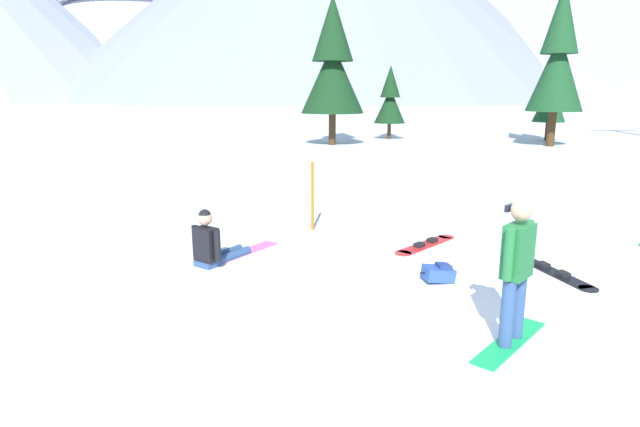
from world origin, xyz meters
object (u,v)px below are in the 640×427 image
(snowboarder_midground, at_px, (214,244))
(backpack_blue, at_px, (439,273))
(loose_snowboard_near_left, at_px, (552,271))
(pine_tree_leaning, at_px, (333,65))
(trail_marker_pole, at_px, (313,196))
(pine_tree_short, at_px, (390,99))
(pine_tree_slender, at_px, (551,94))
(loose_snowboard_far_spare, at_px, (426,244))
(pine_tree_tall, at_px, (558,58))
(snowboarder_foreground, at_px, (516,270))

(snowboarder_midground, xyz_separation_m, backpack_blue, (3.43, -1.45, -0.20))
(loose_snowboard_near_left, relative_size, pine_tree_leaning, 0.24)
(trail_marker_pole, relative_size, pine_tree_short, 0.33)
(pine_tree_slender, bearing_deg, loose_snowboard_near_left, -121.86)
(loose_snowboard_far_spare, relative_size, pine_tree_short, 0.37)
(loose_snowboard_near_left, bearing_deg, pine_tree_tall, 57.75)
(snowboarder_midground, relative_size, loose_snowboard_far_spare, 0.96)
(loose_snowboard_far_spare, relative_size, pine_tree_tall, 0.20)
(pine_tree_tall, bearing_deg, loose_snowboard_far_spare, -128.34)
(loose_snowboard_near_left, bearing_deg, backpack_blue, -177.56)
(snowboarder_foreground, distance_m, trail_marker_pole, 5.65)
(pine_tree_slender, distance_m, pine_tree_short, 9.15)
(snowboarder_foreground, bearing_deg, backpack_blue, 91.53)
(pine_tree_leaning, relative_size, pine_tree_short, 1.77)
(snowboarder_midground, xyz_separation_m, loose_snowboard_far_spare, (3.93, 0.43, -0.32))
(pine_tree_slender, height_order, pine_tree_short, pine_tree_slender)
(snowboarder_foreground, height_order, pine_tree_leaning, pine_tree_leaning)
(backpack_blue, bearing_deg, snowboarder_foreground, -88.47)
(backpack_blue, bearing_deg, pine_tree_slender, 54.52)
(pine_tree_tall, bearing_deg, loose_snowboard_near_left, -122.25)
(loose_snowboard_near_left, bearing_deg, snowboarder_midground, 165.79)
(loose_snowboard_near_left, relative_size, trail_marker_pole, 1.29)
(trail_marker_pole, relative_size, pine_tree_leaning, 0.19)
(loose_snowboard_near_left, height_order, trail_marker_pole, trail_marker_pole)
(snowboarder_foreground, height_order, snowboarder_midground, snowboarder_foreground)
(snowboarder_foreground, xyz_separation_m, trail_marker_pole, (-1.51, 5.44, -0.18))
(snowboarder_foreground, distance_m, snowboarder_midground, 4.99)
(snowboarder_foreground, height_order, loose_snowboard_near_left, snowboarder_foreground)
(snowboarder_foreground, bearing_deg, trail_marker_pole, 105.50)
(snowboarder_foreground, xyz_separation_m, pine_tree_slender, (15.01, 23.21, 1.78))
(snowboarder_midground, distance_m, pine_tree_short, 24.40)
(loose_snowboard_far_spare, xyz_separation_m, pine_tree_leaning, (1.75, 18.94, 4.15))
(snowboarder_foreground, height_order, trail_marker_pole, snowboarder_foreground)
(loose_snowboard_far_spare, bearing_deg, pine_tree_short, 75.14)
(snowboarder_foreground, distance_m, loose_snowboard_far_spare, 4.08)
(loose_snowboard_near_left, height_order, backpack_blue, backpack_blue)
(snowboarder_foreground, xyz_separation_m, loose_snowboard_near_left, (1.93, 2.16, -0.88))
(snowboarder_foreground, relative_size, loose_snowboard_far_spare, 1.06)
(loose_snowboard_far_spare, distance_m, pine_tree_tall, 21.34)
(loose_snowboard_far_spare, bearing_deg, loose_snowboard_near_left, -50.54)
(snowboarder_foreground, height_order, pine_tree_tall, pine_tree_tall)
(loose_snowboard_far_spare, height_order, pine_tree_short, pine_tree_short)
(snowboarder_midground, height_order, loose_snowboard_far_spare, snowboarder_midground)
(pine_tree_slender, bearing_deg, pine_tree_leaning, -178.63)
(loose_snowboard_near_left, distance_m, pine_tree_leaning, 21.16)
(snowboarder_midground, xyz_separation_m, pine_tree_tall, (16.87, 16.80, 4.14))
(loose_snowboard_far_spare, bearing_deg, backpack_blue, -104.86)
(backpack_blue, bearing_deg, pine_tree_leaning, 83.83)
(snowboarder_foreground, relative_size, pine_tree_short, 0.40)
(backpack_blue, distance_m, trail_marker_pole, 3.72)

